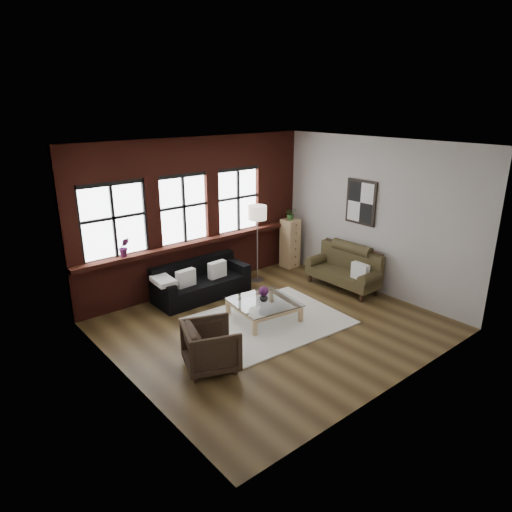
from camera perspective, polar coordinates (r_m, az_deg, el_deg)
floor at (r=8.39m, az=2.12°, el=-8.62°), size 5.50×5.50×0.00m
ceiling at (r=7.48m, az=2.42°, el=13.70°), size 5.50×5.50×0.00m
wall_back at (r=9.72m, az=-7.67°, el=5.18°), size 5.50×0.00×5.50m
wall_front at (r=6.26m, az=17.74°, el=-3.35°), size 5.50×0.00×5.50m
wall_left at (r=6.38m, az=-16.48°, el=-2.81°), size 0.00×5.00×5.00m
wall_right at (r=9.78m, az=14.39°, el=4.84°), size 0.00×5.00×5.00m
brick_backwall at (r=9.67m, az=-7.48°, el=5.12°), size 5.50×0.12×3.20m
sill_ledge at (r=9.74m, az=-7.05°, el=1.83°), size 5.50×0.30×0.08m
window_left at (r=8.85m, az=-17.43°, el=4.12°), size 1.38×0.10×1.50m
window_mid at (r=9.49m, az=-9.08°, el=5.71°), size 1.38×0.10×1.50m
window_right at (r=10.26m, az=-2.33°, el=6.91°), size 1.38×0.10×1.50m
wall_poster at (r=9.87m, az=13.00°, el=6.57°), size 0.05×0.74×0.94m
shag_rug at (r=8.51m, az=1.63°, el=-8.11°), size 2.78×2.26×0.03m
dark_sofa at (r=9.47m, az=-6.83°, el=-3.05°), size 1.99×0.80×0.72m
pillow_a at (r=9.11m, az=-8.77°, el=-2.75°), size 0.41×0.16×0.34m
pillow_b at (r=9.49m, az=-4.87°, el=-1.70°), size 0.41×0.17×0.34m
vintage_settee at (r=9.96m, az=10.81°, el=-1.61°), size 0.74×1.67×0.89m
pillow_settee at (r=9.56m, az=12.88°, el=-1.89°), size 0.16×0.39×0.34m
armchair at (r=7.03m, az=-5.64°, el=-11.16°), size 1.02×1.00×0.72m
coffee_table at (r=8.54m, az=0.96°, el=-6.80°), size 1.25×1.25×0.37m
vase at (r=8.42m, az=0.97°, el=-5.17°), size 0.19×0.19×0.17m
flowers at (r=8.38m, az=0.97°, el=-4.42°), size 0.18×0.18×0.18m
drawer_chest at (r=11.08m, az=4.27°, el=1.61°), size 0.36×0.36×1.19m
potted_plant_top at (r=10.89m, az=4.36°, el=5.34°), size 0.32×0.29×0.30m
floor_lamp at (r=10.04m, az=0.18°, el=1.89°), size 0.40×0.40×1.88m
sill_plant at (r=8.90m, az=-16.16°, el=1.06°), size 0.24×0.21×0.37m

